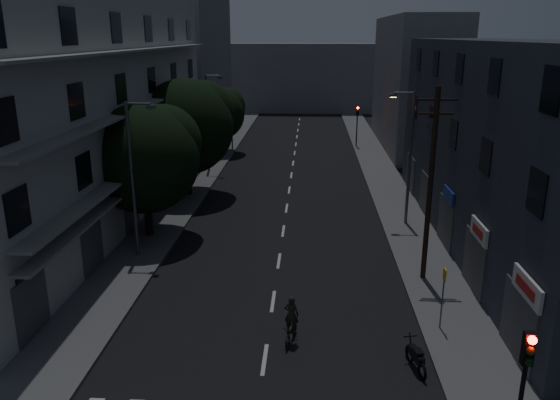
# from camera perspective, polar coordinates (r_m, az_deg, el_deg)

# --- Properties ---
(ground) EXTENTS (160.00, 160.00, 0.00)m
(ground) POSITION_cam_1_polar(r_m,az_deg,el_deg) (41.71, 1.00, 1.24)
(ground) COLOR black
(ground) RESTS_ON ground
(sidewalk_left) EXTENTS (3.00, 90.00, 0.15)m
(sidewalk_left) POSITION_cam_1_polar(r_m,az_deg,el_deg) (42.62, -9.13, 1.47)
(sidewalk_left) COLOR #565659
(sidewalk_left) RESTS_ON ground
(sidewalk_right) EXTENTS (3.00, 90.00, 0.15)m
(sidewalk_right) POSITION_cam_1_polar(r_m,az_deg,el_deg) (42.09, 11.25, 1.16)
(sidewalk_right) COLOR #565659
(sidewalk_right) RESTS_ON ground
(lane_markings) EXTENTS (0.15, 60.50, 0.01)m
(lane_markings) POSITION_cam_1_polar(r_m,az_deg,el_deg) (47.75, 1.29, 3.27)
(lane_markings) COLOR beige
(lane_markings) RESTS_ON ground
(building_left) EXTENTS (7.00, 36.00, 14.00)m
(building_left) POSITION_cam_1_polar(r_m,az_deg,el_deg) (36.03, -19.08, 9.19)
(building_left) COLOR #B1B2AC
(building_left) RESTS_ON ground
(building_right) EXTENTS (6.19, 28.00, 11.00)m
(building_right) POSITION_cam_1_polar(r_m,az_deg,el_deg) (31.49, 22.66, 5.05)
(building_right) COLOR #2A2E39
(building_right) RESTS_ON ground
(building_far_left) EXTENTS (6.00, 20.00, 16.00)m
(building_far_left) POSITION_cam_1_polar(r_m,az_deg,el_deg) (64.64, -9.14, 13.81)
(building_far_left) COLOR slate
(building_far_left) RESTS_ON ground
(building_far_right) EXTENTS (6.00, 20.00, 13.00)m
(building_far_right) POSITION_cam_1_polar(r_m,az_deg,el_deg) (58.28, 13.84, 11.74)
(building_far_right) COLOR slate
(building_far_right) RESTS_ON ground
(building_far_end) EXTENTS (24.00, 8.00, 10.00)m
(building_far_end) POSITION_cam_1_polar(r_m,az_deg,el_deg) (85.37, 2.22, 12.69)
(building_far_end) COLOR slate
(building_far_end) RESTS_ON ground
(tree_near) EXTENTS (6.16, 6.16, 7.59)m
(tree_near) POSITION_cam_1_polar(r_m,az_deg,el_deg) (31.26, -13.90, 4.68)
(tree_near) COLOR black
(tree_near) RESTS_ON sidewalk_left
(tree_mid) EXTENTS (6.72, 6.72, 8.27)m
(tree_mid) POSITION_cam_1_polar(r_m,az_deg,el_deg) (39.16, -9.70, 7.94)
(tree_mid) COLOR black
(tree_mid) RESTS_ON sidewalk_left
(tree_far) EXTENTS (5.13, 5.13, 6.34)m
(tree_far) POSITION_cam_1_polar(r_m,az_deg,el_deg) (53.74, -6.42, 9.17)
(tree_far) COLOR black
(tree_far) RESTS_ON sidewalk_left
(traffic_signal_near) EXTENTS (0.28, 0.37, 4.10)m
(traffic_signal_near) POSITION_cam_1_polar(r_m,az_deg,el_deg) (15.62, 24.24, -16.24)
(traffic_signal_near) COLOR black
(traffic_signal_near) RESTS_ON sidewalk_right
(traffic_signal_far_right) EXTENTS (0.28, 0.37, 4.10)m
(traffic_signal_far_right) POSITION_cam_1_polar(r_m,az_deg,el_deg) (56.91, 8.08, 8.50)
(traffic_signal_far_right) COLOR black
(traffic_signal_far_right) RESTS_ON sidewalk_right
(traffic_signal_far_left) EXTENTS (0.28, 0.37, 4.10)m
(traffic_signal_far_left) POSITION_cam_1_polar(r_m,az_deg,el_deg) (55.16, -5.08, 8.33)
(traffic_signal_far_left) COLOR black
(traffic_signal_far_left) RESTS_ON sidewalk_left
(street_lamp_left_near) EXTENTS (1.51, 0.25, 8.00)m
(street_lamp_left_near) POSITION_cam_1_polar(r_m,az_deg,el_deg) (28.43, -15.02, 2.77)
(street_lamp_left_near) COLOR #56595D
(street_lamp_left_near) RESTS_ON sidewalk_left
(street_lamp_right) EXTENTS (1.51, 0.25, 8.00)m
(street_lamp_right) POSITION_cam_1_polar(r_m,az_deg,el_deg) (33.36, 13.28, 4.94)
(street_lamp_right) COLOR #53555A
(street_lamp_right) RESTS_ON sidewalk_right
(street_lamp_left_far) EXTENTS (1.51, 0.25, 8.00)m
(street_lamp_left_far) POSITION_cam_1_polar(r_m,az_deg,el_deg) (46.43, -7.48, 8.52)
(street_lamp_left_far) COLOR #5B5F62
(street_lamp_left_far) RESTS_ON sidewalk_left
(utility_pole) EXTENTS (1.80, 0.24, 9.00)m
(utility_pole) POSITION_cam_1_polar(r_m,az_deg,el_deg) (25.62, 15.46, 1.84)
(utility_pole) COLOR black
(utility_pole) RESTS_ON sidewalk_right
(bus_stop_sign) EXTENTS (0.06, 0.35, 2.52)m
(bus_stop_sign) POSITION_cam_1_polar(r_m,az_deg,el_deg) (22.26, 16.71, -8.75)
(bus_stop_sign) COLOR #595B60
(bus_stop_sign) RESTS_ON sidewalk_right
(motorcycle) EXTENTS (0.62, 1.73, 1.12)m
(motorcycle) POSITION_cam_1_polar(r_m,az_deg,el_deg) (20.36, 14.01, -15.75)
(motorcycle) COLOR black
(motorcycle) RESTS_ON ground
(cyclist) EXTENTS (0.86, 1.61, 1.94)m
(cyclist) POSITION_cam_1_polar(r_m,az_deg,el_deg) (21.21, 1.19, -13.10)
(cyclist) COLOR black
(cyclist) RESTS_ON ground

